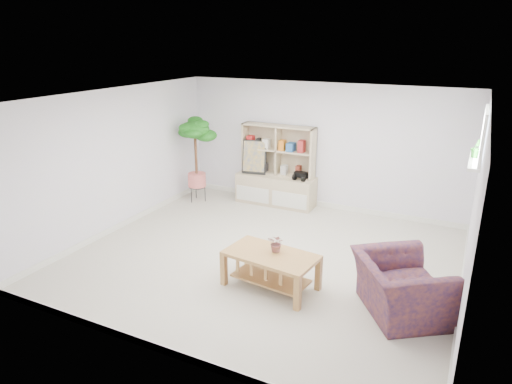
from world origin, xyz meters
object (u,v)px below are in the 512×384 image
at_px(storage_unit, 276,166).
at_px(coffee_table, 271,270).
at_px(floor_tree, 196,160).
at_px(armchair, 401,283).

distance_m(storage_unit, coffee_table, 3.28).
bearing_deg(floor_tree, coffee_table, -41.66).
height_order(coffee_table, floor_tree, floor_tree).
height_order(storage_unit, floor_tree, floor_tree).
bearing_deg(storage_unit, floor_tree, -160.15).
xyz_separation_m(floor_tree, armchair, (4.38, -2.31, -0.45)).
bearing_deg(armchair, storage_unit, 11.03).
xyz_separation_m(storage_unit, floor_tree, (-1.50, -0.54, 0.07)).
xyz_separation_m(storage_unit, coffee_table, (1.25, -2.99, -0.54)).
bearing_deg(coffee_table, armchair, 11.90).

